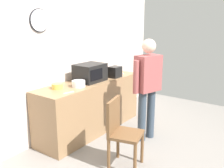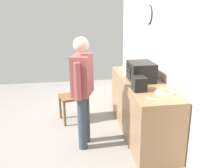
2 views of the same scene
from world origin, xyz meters
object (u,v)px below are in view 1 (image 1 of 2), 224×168
Objects in this scene: spoon_utensil at (122,73)px; sandwich_plate at (106,73)px; salad_bowl at (79,84)px; wooden_chair at (121,130)px; cereal_bowl at (57,86)px; microwave at (90,73)px; fork_utensil at (69,92)px; toaster at (115,72)px; person_standing at (148,83)px.

sandwich_plate is at bearing 131.90° from spoon_utensil.
salad_bowl reaches higher than spoon_utensil.
sandwich_plate is 0.29× the size of wooden_chair.
microwave is at bearing -8.43° from cereal_bowl.
cereal_bowl is 0.31m from fork_utensil.
sandwich_plate reaches higher than fork_utensil.
cereal_bowl is at bearing 79.56° from fork_utensil.
microwave is 0.53× the size of wooden_chair.
cereal_bowl is 1.19m from toaster.
fork_utensil is 1.00× the size of spoon_utensil.
salad_bowl is at bearing -166.84° from microwave.
toaster is at bearing 38.55° from wooden_chair.
spoon_utensil is (0.37, 0.09, -0.10)m from toaster.
sandwich_plate is at bearing 63.14° from toaster.
fork_utensil is (-0.72, -0.20, -0.15)m from microwave.
sandwich_plate is 1.58× the size of spoon_utensil.
toaster is 1.51m from wooden_chair.
cereal_bowl is 1.41m from person_standing.
salad_bowl is at bearing 128.21° from person_standing.
fork_utensil is (-1.21, -0.04, -0.10)m from toaster.
salad_bowl is at bearing -34.27° from cereal_bowl.
sandwich_plate is 0.31m from spoon_utensil.
salad_bowl is 1.25m from spoon_utensil.
toaster reaches higher than sandwich_plate.
person_standing reaches higher than toaster.
salad_bowl is (-0.39, -0.09, -0.10)m from microwave.
wooden_chair is (-0.92, -0.11, -0.44)m from person_standing.
fork_utensil is 0.10× the size of person_standing.
toaster is (0.49, -0.17, -0.05)m from microwave.
wooden_chair reaches higher than fork_utensil.
wooden_chair is at bearing -88.40° from cereal_bowl.
cereal_bowl reaches higher than wooden_chair.
sandwich_plate is 1.58× the size of fork_utensil.
toaster is at bearing 75.53° from person_standing.
sandwich_plate is at bearing 43.37° from wooden_chair.
toaster is 0.13× the size of person_standing.
fork_utensil is 1.58m from spoon_utensil.
wooden_chair is (-0.63, -1.06, -0.53)m from microwave.
sandwich_plate is 0.36m from toaster.
sandwich_plate is 1.16m from person_standing.
spoon_utensil is at bearing 13.19° from toaster.
salad_bowl reaches higher than sandwich_plate.
spoon_utensil is at bearing 56.68° from person_standing.
spoon_utensil is at bearing 0.35° from salad_bowl.
microwave is at bearing 15.86° from fork_utensil.
sandwich_plate is 1.41m from fork_utensil.
spoon_utensil is (1.58, 0.12, 0.00)m from fork_utensil.
wooden_chair is at bearing -141.45° from toaster.
wooden_chair is (-1.28, -1.21, -0.40)m from sandwich_plate.
microwave is 0.68m from cereal_bowl.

